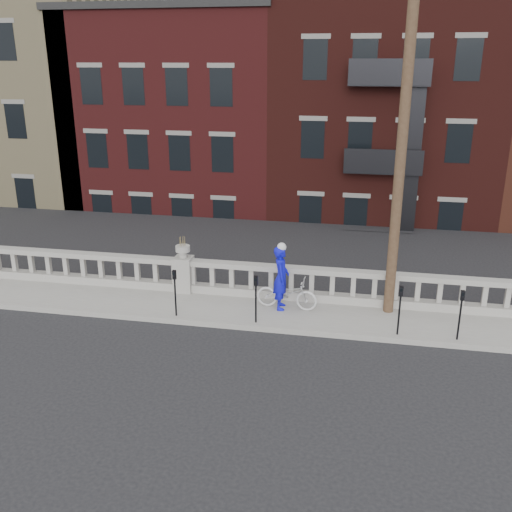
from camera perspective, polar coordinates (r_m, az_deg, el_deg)
The scene contains 12 objects.
ground at distance 14.69m, azimuth -11.90°, elevation -9.76°, with size 120.00×120.00×0.00m, color black.
sidewalk at distance 17.15m, azimuth -8.11°, elevation -4.86°, with size 32.00×2.20×0.15m, color gray.
balustrade at distance 17.77m, azimuth -7.22°, elevation -1.98°, with size 28.00×0.34×1.03m.
planter_pedestal at distance 17.70m, azimuth -7.24°, elevation -1.40°, with size 0.55×0.55×1.76m.
lower_level at distance 35.40m, azimuth 3.25°, elevation 12.03°, with size 80.00×44.00×20.80m.
utility_pole at distance 15.49m, azimuth 14.48°, elevation 12.03°, with size 1.60×0.28×10.00m.
parking_meter_b at distance 15.95m, azimuth -8.11°, elevation -3.16°, with size 0.10×0.09×1.36m.
parking_meter_c at distance 15.39m, azimuth -0.01°, elevation -3.80°, with size 0.10×0.09×1.36m.
parking_meter_d at distance 15.19m, azimuth 14.19°, elevation -4.75°, with size 0.10×0.09×1.36m.
parking_meter_e at distance 15.37m, azimuth 19.79°, elevation -5.05°, with size 0.10×0.09×1.36m.
bicycle at distance 16.44m, azimuth 3.10°, elevation -3.73°, with size 0.62×1.77×0.93m, color beige.
cyclist at distance 16.26m, azimuth 2.54°, elevation -2.18°, with size 0.68×0.45×1.88m, color #0D0DCD.
Camera 1 is at (5.32, -11.76, 7.00)m, focal length 40.00 mm.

